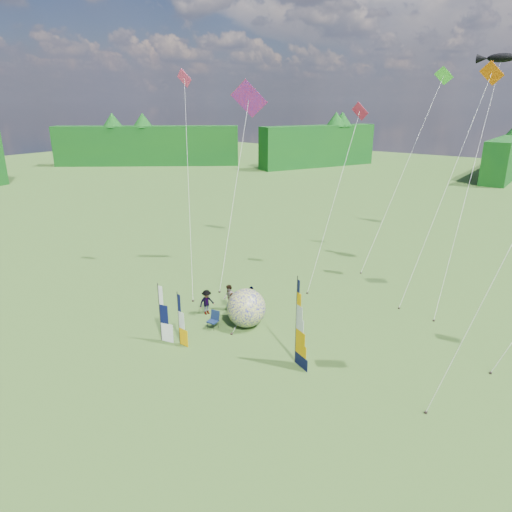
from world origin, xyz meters
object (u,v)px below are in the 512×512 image
Objects in this scene: spectator_b at (229,298)px; spectator_c at (207,302)px; spectator_d at (251,298)px; camp_chair at (213,320)px; kite_whale at (472,168)px; spectator_a at (232,305)px; feather_banner_main at (296,322)px; side_banner_left at (179,319)px; bol_inflatable at (246,308)px; side_banner_far at (160,313)px.

spectator_b is 1.57m from spectator_c.
spectator_d is 3.61m from camp_chair.
spectator_b is 0.10× the size of kite_whale.
camp_chair is at bearing -100.20° from spectator_a.
spectator_d is at bearing 171.31° from feather_banner_main.
bol_inflatable is at bearing 70.18° from side_banner_left.
spectator_d is 18.17m from kite_whale.
spectator_b reaches higher than spectator_d.
side_banner_left is at bearing 4.66° from side_banner_far.
spectator_b is (-7.07, 2.92, -1.53)m from feather_banner_main.
kite_whale is (11.97, 19.18, 7.29)m from side_banner_far.
feather_banner_main reaches higher than bol_inflatable.
side_banner_left is 4.19m from spectator_c.
spectator_a is at bearing 90.77° from side_banner_left.
spectator_c is at bearing -175.73° from bol_inflatable.
feather_banner_main is 6.98m from side_banner_left.
feather_banner_main is 2.83× the size of spectator_c.
side_banner_left is 1.75× the size of spectator_b.
spectator_c is 0.10× the size of kite_whale.
feather_banner_main is 5.24m from bol_inflatable.
spectator_b is at bearing 128.50° from spectator_a.
feather_banner_main is at bearing -32.99° from spectator_a.
feather_banner_main is 2.68× the size of spectator_b.
bol_inflatable is 1.35× the size of spectator_b.
spectator_d is at bearing 61.33° from side_banner_far.
bol_inflatable is at bearing 43.73° from side_banner_far.
kite_whale is (10.80, 18.80, 7.47)m from side_banner_left.
spectator_a is (-6.32, 2.32, -1.63)m from feather_banner_main.
spectator_b is (-2.32, 1.10, -0.32)m from bol_inflatable.
bol_inflatable is 1.69m from spectator_a.
side_banner_left is 1.29× the size of bol_inflatable.
spectator_c is at bearing 69.85° from spectator_d.
spectator_b is at bearing -15.15° from spectator_c.
spectator_b is at bearing 99.35° from side_banner_left.
feather_banner_main reaches higher than spectator_c.
feather_banner_main is 6.92m from spectator_a.
bol_inflatable reaches higher than spectator_a.
spectator_d is 0.09× the size of kite_whale.
side_banner_far is 3.51m from camp_chair.
side_banner_far is 5.40m from bol_inflatable.
side_banner_left is at bearing -113.25° from bol_inflatable.
feather_banner_main is 0.27× the size of kite_whale.
spectator_a is 1.43× the size of camp_chair.
spectator_c is at bearing 79.63° from side_banner_far.
bol_inflatable is 1.52× the size of spectator_a.
spectator_c is at bearing -166.79° from feather_banner_main.
feather_banner_main reaches higher than spectator_b.
spectator_d reaches higher than spectator_a.
spectator_d is (1.19, 0.94, -0.06)m from spectator_b.
side_banner_left is 2.79m from camp_chair.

